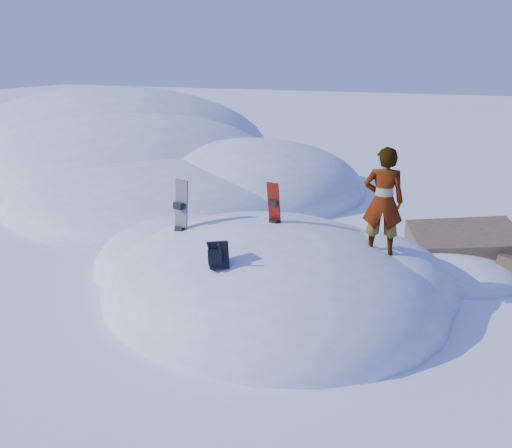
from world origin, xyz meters
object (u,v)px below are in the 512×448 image
at_px(snowboard_dark, 181,220).
at_px(person, 383,201).
at_px(backpack, 218,255).
at_px(snowboard_red, 274,214).

bearing_deg(snowboard_dark, person, 22.93).
bearing_deg(person, snowboard_dark, 1.31).
xyz_separation_m(snowboard_dark, person, (3.85, 0.65, 0.65)).
distance_m(backpack, person, 3.14).
height_order(snowboard_red, person, person).
height_order(snowboard_red, snowboard_dark, snowboard_red).
distance_m(snowboard_red, snowboard_dark, 1.89).
xyz_separation_m(snowboard_red, snowboard_dark, (-1.80, -0.55, -0.18)).
relative_size(snowboard_red, snowboard_dark, 0.81).
bearing_deg(snowboard_red, person, 11.60).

